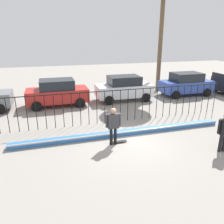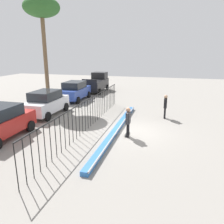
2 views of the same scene
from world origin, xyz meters
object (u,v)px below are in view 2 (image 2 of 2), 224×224
(skateboarder, at_px, (128,119))
(pickup_truck, at_px, (97,83))
(parked_car_white, at_px, (46,103))
(palm_tree_tall, at_px, (42,10))
(skateboard, at_px, (127,134))
(parked_car_blue, at_px, (75,91))
(camera_operator, at_px, (165,104))
(parked_car_red, at_px, (0,122))

(skateboarder, xyz_separation_m, pickup_truck, (13.85, 6.58, -0.03))
(parked_car_white, distance_m, pickup_truck, 10.90)
(palm_tree_tall, bearing_deg, skateboard, -126.19)
(parked_car_blue, height_order, palm_tree_tall, palm_tree_tall)
(parked_car_white, xyz_separation_m, pickup_truck, (10.89, -0.51, 0.06))
(parked_car_blue, bearing_deg, skateboard, -139.06)
(camera_operator, distance_m, parked_car_blue, 9.97)
(pickup_truck, bearing_deg, camera_operator, -136.34)
(pickup_truck, relative_size, palm_tree_tall, 0.50)
(parked_car_white, relative_size, pickup_truck, 0.91)
(parked_car_white, height_order, palm_tree_tall, palm_tree_tall)
(parked_car_red, bearing_deg, parked_car_white, 3.88)
(parked_car_blue, bearing_deg, parked_car_white, -179.26)
(skateboarder, relative_size, parked_car_blue, 0.42)
(skateboarder, relative_size, skateboard, 2.23)
(skateboard, relative_size, parked_car_blue, 0.19)
(skateboarder, distance_m, parked_car_white, 7.69)
(skateboard, bearing_deg, pickup_truck, 38.66)
(skateboarder, distance_m, camera_operator, 4.79)
(skateboard, distance_m, pickup_truck, 15.07)
(parked_car_red, height_order, pickup_truck, pickup_truck)
(parked_car_red, xyz_separation_m, palm_tree_tall, (9.05, 2.20, 7.37))
(camera_operator, bearing_deg, parked_car_white, -33.19)
(parked_car_red, height_order, palm_tree_tall, palm_tree_tall)
(camera_operator, relative_size, palm_tree_tall, 0.19)
(camera_operator, xyz_separation_m, parked_car_blue, (4.13, 9.08, -0.10))
(parked_car_white, distance_m, palm_tree_tall, 8.66)
(skateboarder, relative_size, camera_operator, 1.00)
(skateboarder, distance_m, skateboard, 1.06)
(parked_car_blue, distance_m, palm_tree_tall, 7.82)
(camera_operator, bearing_deg, skateboard, 21.42)
(parked_car_red, xyz_separation_m, parked_car_white, (5.04, 0.06, 0.00))
(parked_car_red, height_order, parked_car_blue, same)
(skateboarder, bearing_deg, skateboard, 25.70)
(parked_car_red, bearing_deg, skateboarder, -70.34)
(parked_car_white, relative_size, palm_tree_tall, 0.45)
(skateboarder, xyz_separation_m, camera_operator, (4.37, -1.95, -0.00))
(parked_car_blue, bearing_deg, camera_operator, -114.08)
(skateboard, relative_size, palm_tree_tall, 0.08)
(parked_car_red, bearing_deg, parked_car_blue, 3.74)
(skateboarder, height_order, parked_car_red, parked_car_red)
(skateboarder, relative_size, palm_tree_tall, 0.19)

